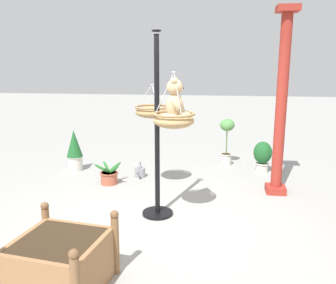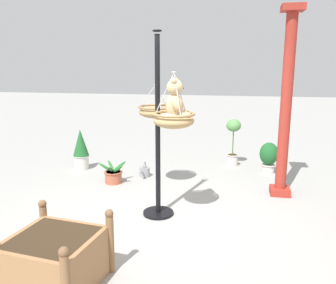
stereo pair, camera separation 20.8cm
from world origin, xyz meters
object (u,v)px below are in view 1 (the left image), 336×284
object	(u,v)px
hanging_basket_with_teddy	(174,119)
teddy_bear	(176,101)
display_pole_central	(157,160)
wooden_planter_box	(60,262)
potted_plant_tall_leafy	(109,176)
potted_plant_fern_front	(75,150)
potted_plant_bushy_green	(227,138)
watering_can	(140,172)
greenhouse_pillar_right	(281,107)
potted_plant_flowering_red	(263,155)
hanging_basket_left_high	(153,111)

from	to	relation	value
hanging_basket_with_teddy	teddy_bear	size ratio (longest dim) A/B	1.36
display_pole_central	hanging_basket_with_teddy	bearing A→B (deg)	59.04
wooden_planter_box	potted_plant_tall_leafy	distance (m)	3.09
potted_plant_tall_leafy	potted_plant_fern_front	bearing A→B (deg)	-127.30
display_pole_central	wooden_planter_box	xyz separation A→B (m)	(1.84, -0.64, -0.53)
potted_plant_bushy_green	display_pole_central	bearing A→B (deg)	-20.36
wooden_planter_box	watering_can	world-z (taller)	wooden_planter_box
potted_plant_bushy_green	teddy_bear	bearing A→B (deg)	-14.46
hanging_basket_with_teddy	potted_plant_bushy_green	distance (m)	3.14
greenhouse_pillar_right	wooden_planter_box	xyz separation A→B (m)	(3.00, -2.46, -1.17)
teddy_bear	wooden_planter_box	world-z (taller)	teddy_bear
potted_plant_tall_leafy	potted_plant_bushy_green	world-z (taller)	potted_plant_bushy_green
greenhouse_pillar_right	watering_can	world-z (taller)	greenhouse_pillar_right
wooden_planter_box	potted_plant_tall_leafy	bearing A→B (deg)	-171.33
potted_plant_tall_leafy	watering_can	bearing A→B (deg)	134.38
potted_plant_flowering_red	potted_plant_bushy_green	xyz separation A→B (m)	(-0.43, -0.71, 0.23)
display_pole_central	potted_plant_bushy_green	distance (m)	2.96
potted_plant_fern_front	potted_plant_bushy_green	world-z (taller)	potted_plant_bushy_green
potted_plant_bushy_green	watering_can	size ratio (longest dim) A/B	2.86
teddy_bear	potted_plant_tall_leafy	distance (m)	2.45
teddy_bear	greenhouse_pillar_right	distance (m)	2.04
hanging_basket_left_high	potted_plant_tall_leafy	world-z (taller)	hanging_basket_left_high
hanging_basket_with_teddy	potted_plant_flowering_red	size ratio (longest dim) A/B	1.18
hanging_basket_with_teddy	display_pole_central	bearing A→B (deg)	-120.96
greenhouse_pillar_right	watering_can	xyz separation A→B (m)	(-0.50, -2.46, -1.35)
wooden_planter_box	hanging_basket_with_teddy	bearing A→B (deg)	152.41
hanging_basket_left_high	greenhouse_pillar_right	size ratio (longest dim) A/B	0.20
potted_plant_flowering_red	potted_plant_bushy_green	bearing A→B (deg)	-121.41
hanging_basket_with_teddy	potted_plant_bushy_green	size ratio (longest dim) A/B	0.73
hanging_basket_with_teddy	potted_plant_bushy_green	bearing A→B (deg)	165.08
hanging_basket_left_high	potted_plant_flowering_red	size ratio (longest dim) A/B	0.95
hanging_basket_with_teddy	potted_plant_tall_leafy	xyz separation A→B (m)	(-1.35, -1.35, -1.27)
teddy_bear	display_pole_central	bearing A→B (deg)	-118.63
display_pole_central	potted_plant_tall_leafy	xyz separation A→B (m)	(-1.20, -1.10, -0.66)
potted_plant_tall_leafy	potted_plant_flowering_red	bearing A→B (deg)	111.79
potted_plant_bushy_green	potted_plant_flowering_red	bearing A→B (deg)	58.59
teddy_bear	potted_plant_flowering_red	size ratio (longest dim) A/B	0.87
wooden_planter_box	potted_plant_bushy_green	distance (m)	4.91
hanging_basket_with_teddy	watering_can	distance (m)	2.41
display_pole_central	watering_can	world-z (taller)	display_pole_central
potted_plant_fern_front	potted_plant_tall_leafy	world-z (taller)	potted_plant_fern_front
potted_plant_flowering_red	watering_can	bearing A→B (deg)	-74.07
teddy_bear	potted_plant_flowering_red	xyz separation A→B (m)	(-2.49, 1.46, -1.31)
potted_plant_fern_front	potted_plant_bushy_green	size ratio (longest dim) A/B	0.84
display_pole_central	potted_plant_bushy_green	xyz separation A→B (m)	(-2.77, 1.03, -0.23)
teddy_bear	potted_plant_tall_leafy	bearing A→B (deg)	-134.53
potted_plant_flowering_red	potted_plant_tall_leafy	world-z (taller)	potted_plant_flowering_red
display_pole_central	potted_plant_bushy_green	size ratio (longest dim) A/B	2.57
potted_plant_flowering_red	potted_plant_tall_leafy	size ratio (longest dim) A/B	1.21
hanging_basket_left_high	wooden_planter_box	world-z (taller)	hanging_basket_left_high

